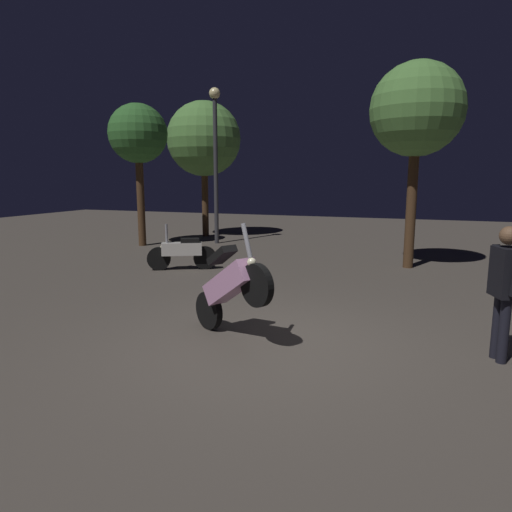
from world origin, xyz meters
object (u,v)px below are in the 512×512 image
at_px(person_bystander_far, 505,282).
at_px(streetlamp_far, 215,146).
at_px(motorcycle_pink_foreground, 231,286).
at_px(motorcycle_white_parked_left, 182,252).

distance_m(person_bystander_far, streetlamp_far, 11.07).
height_order(motorcycle_pink_foreground, streetlamp_far, streetlamp_far).
xyz_separation_m(motorcycle_white_parked_left, streetlamp_far, (-1.09, 4.34, 2.76)).
height_order(motorcycle_white_parked_left, streetlamp_far, streetlamp_far).
bearing_deg(streetlamp_far, motorcycle_pink_foreground, -63.98).
relative_size(motorcycle_pink_foreground, person_bystander_far, 0.99).
height_order(motorcycle_white_parked_left, person_bystander_far, person_bystander_far).
bearing_deg(motorcycle_pink_foreground, streetlamp_far, 146.62).
xyz_separation_m(motorcycle_white_parked_left, person_bystander_far, (6.33, -3.57, 0.54)).
bearing_deg(person_bystander_far, streetlamp_far, 114.62).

